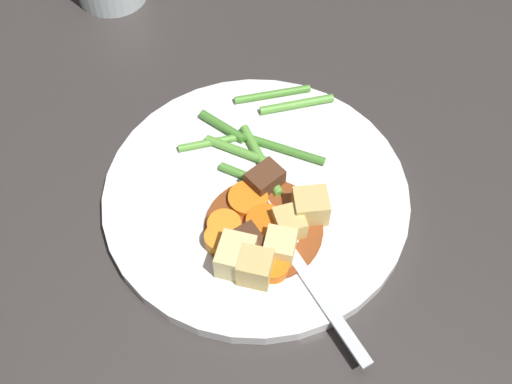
{
  "coord_description": "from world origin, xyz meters",
  "views": [
    {
      "loc": [
        0.32,
        0.05,
        0.49
      ],
      "look_at": [
        0.0,
        0.0,
        0.01
      ],
      "focal_mm": 45.75,
      "sensor_mm": 36.0,
      "label": 1
    }
  ],
  "objects_px": {
    "potato_chunk_0": "(255,268)",
    "potato_chunk_2": "(311,207)",
    "carrot_slice_0": "(224,226)",
    "carrot_slice_1": "(273,266)",
    "meat_chunk_0": "(242,243)",
    "potato_chunk_1": "(236,257)",
    "meat_chunk_1": "(265,179)",
    "carrot_slice_2": "(265,223)",
    "carrot_slice_3": "(248,199)",
    "potato_chunk_3": "(280,247)",
    "potato_chunk_4": "(289,223)",
    "dinner_plate": "(256,196)",
    "carrot_slice_4": "(220,240)",
    "fork": "(301,268)"
  },
  "relations": [
    {
      "from": "potato_chunk_0",
      "to": "potato_chunk_2",
      "type": "height_order",
      "value": "potato_chunk_0"
    },
    {
      "from": "carrot_slice_1",
      "to": "potato_chunk_3",
      "type": "distance_m",
      "value": 0.02
    },
    {
      "from": "carrot_slice_2",
      "to": "fork",
      "type": "xyz_separation_m",
      "value": [
        0.04,
        0.03,
        -0.0
      ]
    },
    {
      "from": "potato_chunk_3",
      "to": "potato_chunk_4",
      "type": "xyz_separation_m",
      "value": [
        -0.02,
        0.01,
        -0.0
      ]
    },
    {
      "from": "carrot_slice_0",
      "to": "potato_chunk_4",
      "type": "bearing_deg",
      "value": 97.24
    },
    {
      "from": "carrot_slice_2",
      "to": "potato_chunk_2",
      "type": "distance_m",
      "value": 0.04
    },
    {
      "from": "carrot_slice_2",
      "to": "potato_chunk_4",
      "type": "distance_m",
      "value": 0.02
    },
    {
      "from": "carrot_slice_4",
      "to": "fork",
      "type": "xyz_separation_m",
      "value": [
        0.01,
        0.07,
        -0.01
      ]
    },
    {
      "from": "potato_chunk_3",
      "to": "potato_chunk_4",
      "type": "bearing_deg",
      "value": 167.61
    },
    {
      "from": "potato_chunk_3",
      "to": "fork",
      "type": "relative_size",
      "value": 0.17
    },
    {
      "from": "potato_chunk_0",
      "to": "meat_chunk_0",
      "type": "height_order",
      "value": "potato_chunk_0"
    },
    {
      "from": "carrot_slice_2",
      "to": "meat_chunk_1",
      "type": "relative_size",
      "value": 1.11
    },
    {
      "from": "carrot_slice_3",
      "to": "potato_chunk_2",
      "type": "bearing_deg",
      "value": 84.48
    },
    {
      "from": "potato_chunk_2",
      "to": "carrot_slice_2",
      "type": "bearing_deg",
      "value": -64.6
    },
    {
      "from": "carrot_slice_2",
      "to": "potato_chunk_1",
      "type": "relative_size",
      "value": 1.05
    },
    {
      "from": "meat_chunk_0",
      "to": "potato_chunk_1",
      "type": "bearing_deg",
      "value": -9.2
    },
    {
      "from": "potato_chunk_2",
      "to": "potato_chunk_4",
      "type": "height_order",
      "value": "potato_chunk_2"
    },
    {
      "from": "meat_chunk_1",
      "to": "meat_chunk_0",
      "type": "bearing_deg",
      "value": -8.79
    },
    {
      "from": "potato_chunk_2",
      "to": "carrot_slice_1",
      "type": "bearing_deg",
      "value": -24.0
    },
    {
      "from": "fork",
      "to": "carrot_slice_1",
      "type": "bearing_deg",
      "value": -82.38
    },
    {
      "from": "carrot_slice_0",
      "to": "carrot_slice_1",
      "type": "bearing_deg",
      "value": 55.1
    },
    {
      "from": "dinner_plate",
      "to": "potato_chunk_4",
      "type": "height_order",
      "value": "potato_chunk_4"
    },
    {
      "from": "meat_chunk_0",
      "to": "carrot_slice_2",
      "type": "bearing_deg",
      "value": 145.75
    },
    {
      "from": "dinner_plate",
      "to": "potato_chunk_2",
      "type": "height_order",
      "value": "potato_chunk_2"
    },
    {
      "from": "meat_chunk_0",
      "to": "dinner_plate",
      "type": "bearing_deg",
      "value": 176.58
    },
    {
      "from": "potato_chunk_0",
      "to": "potato_chunk_4",
      "type": "height_order",
      "value": "potato_chunk_0"
    },
    {
      "from": "carrot_slice_2",
      "to": "carrot_slice_3",
      "type": "bearing_deg",
      "value": -141.03
    },
    {
      "from": "carrot_slice_3",
      "to": "potato_chunk_2",
      "type": "height_order",
      "value": "potato_chunk_2"
    },
    {
      "from": "dinner_plate",
      "to": "potato_chunk_3",
      "type": "height_order",
      "value": "potato_chunk_3"
    },
    {
      "from": "carrot_slice_1",
      "to": "carrot_slice_2",
      "type": "height_order",
      "value": "same"
    },
    {
      "from": "carrot_slice_3",
      "to": "carrot_slice_4",
      "type": "bearing_deg",
      "value": -21.28
    },
    {
      "from": "carrot_slice_0",
      "to": "potato_chunk_4",
      "type": "xyz_separation_m",
      "value": [
        -0.01,
        0.05,
        0.01
      ]
    },
    {
      "from": "carrot_slice_3",
      "to": "potato_chunk_0",
      "type": "bearing_deg",
      "value": 13.2
    },
    {
      "from": "carrot_slice_4",
      "to": "potato_chunk_4",
      "type": "xyz_separation_m",
      "value": [
        -0.02,
        0.06,
        0.0
      ]
    },
    {
      "from": "potato_chunk_2",
      "to": "meat_chunk_1",
      "type": "relative_size",
      "value": 0.96
    },
    {
      "from": "dinner_plate",
      "to": "carrot_slice_3",
      "type": "xyz_separation_m",
      "value": [
        0.01,
        -0.01,
        0.01
      ]
    },
    {
      "from": "potato_chunk_1",
      "to": "meat_chunk_1",
      "type": "xyz_separation_m",
      "value": [
        -0.08,
        0.01,
        -0.0
      ]
    },
    {
      "from": "carrot_slice_1",
      "to": "carrot_slice_2",
      "type": "distance_m",
      "value": 0.04
    },
    {
      "from": "carrot_slice_4",
      "to": "potato_chunk_2",
      "type": "bearing_deg",
      "value": 118.56
    },
    {
      "from": "dinner_plate",
      "to": "carrot_slice_4",
      "type": "xyz_separation_m",
      "value": [
        0.06,
        -0.02,
        0.01
      ]
    },
    {
      "from": "potato_chunk_2",
      "to": "meat_chunk_0",
      "type": "height_order",
      "value": "potato_chunk_2"
    },
    {
      "from": "carrot_slice_4",
      "to": "potato_chunk_0",
      "type": "xyz_separation_m",
      "value": [
        0.02,
        0.03,
        0.01
      ]
    },
    {
      "from": "carrot_slice_0",
      "to": "potato_chunk_0",
      "type": "bearing_deg",
      "value": 39.22
    },
    {
      "from": "carrot_slice_0",
      "to": "fork",
      "type": "bearing_deg",
      "value": 67.51
    },
    {
      "from": "potato_chunk_3",
      "to": "meat_chunk_1",
      "type": "relative_size",
      "value": 0.85
    },
    {
      "from": "dinner_plate",
      "to": "potato_chunk_1",
      "type": "bearing_deg",
      "value": -4.63
    },
    {
      "from": "meat_chunk_0",
      "to": "meat_chunk_1",
      "type": "relative_size",
      "value": 0.89
    },
    {
      "from": "carrot_slice_1",
      "to": "fork",
      "type": "height_order",
      "value": "carrot_slice_1"
    },
    {
      "from": "potato_chunk_2",
      "to": "fork",
      "type": "relative_size",
      "value": 0.19
    },
    {
      "from": "carrot_slice_4",
      "to": "meat_chunk_0",
      "type": "height_order",
      "value": "meat_chunk_0"
    }
  ]
}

